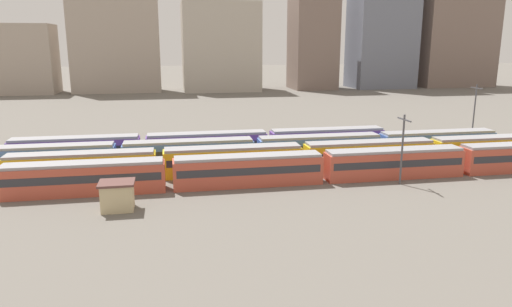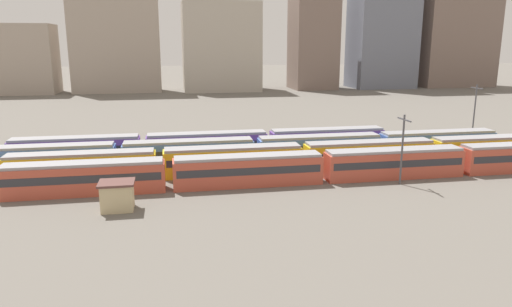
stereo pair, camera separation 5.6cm
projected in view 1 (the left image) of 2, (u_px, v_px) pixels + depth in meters
ground_plane at (128, 174)px, 62.60m from camera, size 600.00×600.00×0.00m
train_track_0 at (461, 160)px, 62.33m from camera, size 112.50×3.06×3.75m
train_track_1 at (432, 151)px, 67.11m from camera, size 112.50×3.06×3.75m
train_track_2 at (256, 150)px, 67.78m from camera, size 74.70×3.06×3.75m
train_track_3 at (207, 144)px, 71.61m from camera, size 55.80×3.06×3.75m
catenary_pole_0 at (402, 146)px, 57.05m from camera, size 0.24×3.20×8.59m
catenary_pole_1 at (474, 110)px, 81.59m from camera, size 0.24×3.20×9.95m
signal_hut at (117, 196)px, 48.84m from camera, size 3.60×3.00×3.04m
distant_building_0 at (10, 59)px, 157.27m from camera, size 28.81×14.58×22.85m
distant_building_1 at (115, 36)px, 161.60m from camera, size 29.35×12.30×38.00m
distant_building_2 at (220, 47)px, 168.80m from camera, size 26.64×20.23×30.52m
distant_building_3 at (313, 38)px, 174.14m from camera, size 15.47×16.55×36.68m
distant_building_4 at (383, 23)px, 177.59m from camera, size 22.61×17.10×48.29m
distant_building_5 at (455, 31)px, 183.58m from camera, size 28.79×16.72×42.30m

